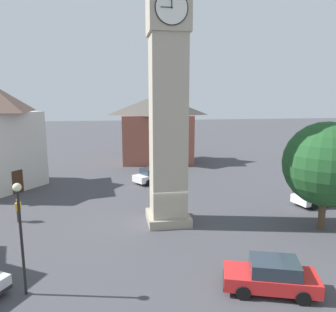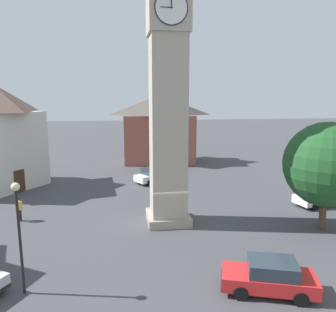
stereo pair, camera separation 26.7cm
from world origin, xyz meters
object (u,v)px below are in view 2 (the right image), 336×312
at_px(pedestrian, 19,207).
at_px(building_hall_far, 160,128).
at_px(car_silver_kerb, 269,277).
at_px(car_red_corner, 319,196).
at_px(lamp_post, 18,221).
at_px(car_blue_kerb, 154,175).
at_px(tree, 327,164).
at_px(clock_tower, 168,30).

bearing_deg(pedestrian, building_hall_far, -122.32).
relative_size(car_silver_kerb, car_red_corner, 1.01).
bearing_deg(lamp_post, car_red_corner, -155.84).
bearing_deg(car_blue_kerb, tree, 125.64).
bearing_deg(lamp_post, building_hall_far, -108.69).
bearing_deg(car_red_corner, car_silver_kerb, 48.59).
xyz_separation_m(car_red_corner, building_hall_far, (10.46, -19.69, 3.79)).
xyz_separation_m(clock_tower, tree, (-9.94, 2.72, -8.47)).
distance_m(pedestrian, lamp_post, 9.78).
bearing_deg(building_hall_far, lamp_post, 71.31).
relative_size(car_red_corner, lamp_post, 0.86).
bearing_deg(lamp_post, pedestrian, -73.40).
xyz_separation_m(car_blue_kerb, car_silver_kerb, (-3.00, 19.81, 0.00)).
height_order(building_hall_far, lamp_post, building_hall_far).
distance_m(clock_tower, building_hall_far, 22.98).
bearing_deg(lamp_post, tree, -165.05).
bearing_deg(tree, building_hall_far, -71.97).
height_order(clock_tower, lamp_post, clock_tower).
xyz_separation_m(car_blue_kerb, car_red_corner, (-12.35, 9.20, 0.00)).
distance_m(car_red_corner, lamp_post, 22.28).
relative_size(pedestrian, building_hall_far, 0.17).
height_order(car_red_corner, lamp_post, lamp_post).
distance_m(car_silver_kerb, tree, 9.86).
distance_m(car_red_corner, building_hall_far, 22.61).
xyz_separation_m(clock_tower, lamp_post, (7.61, 7.40, -9.42)).
bearing_deg(pedestrian, car_blue_kerb, -138.97).
xyz_separation_m(car_silver_kerb, tree, (-6.73, -6.24, 3.60)).
xyz_separation_m(car_silver_kerb, lamp_post, (10.83, -1.55, 2.65)).
bearing_deg(building_hall_far, clock_tower, 84.35).
height_order(clock_tower, tree, clock_tower).
height_order(tree, lamp_post, tree).
bearing_deg(tree, car_blue_kerb, -54.36).
relative_size(tree, lamp_post, 1.39).
relative_size(car_silver_kerb, pedestrian, 2.63).
bearing_deg(lamp_post, clock_tower, -135.80).
height_order(clock_tower, car_silver_kerb, clock_tower).
bearing_deg(clock_tower, car_red_corner, -172.52).
bearing_deg(clock_tower, building_hall_far, -95.65).
bearing_deg(clock_tower, car_blue_kerb, -91.14).
distance_m(clock_tower, pedestrian, 15.78).
relative_size(car_silver_kerb, lamp_post, 0.87).
distance_m(car_blue_kerb, lamp_post, 20.04).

